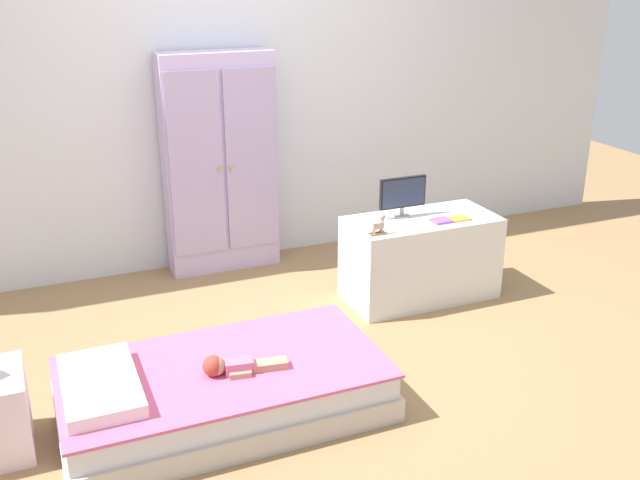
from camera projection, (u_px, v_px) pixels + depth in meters
ground_plane at (315, 358)px, 3.99m from camera, size 10.00×10.00×0.02m
back_wall at (224, 68)px, 4.86m from camera, size 6.40×0.05×2.70m
bed at (224, 390)px, 3.45m from camera, size 1.50×0.81×0.25m
pillow at (100, 385)px, 3.20m from camera, size 0.32×0.58×0.06m
doll at (229, 366)px, 3.34m from camera, size 0.39×0.15×0.10m
wardrobe at (220, 164)px, 4.90m from camera, size 0.75×0.26×1.48m
tv_stand at (420, 258)px, 4.61m from camera, size 0.94×0.46×0.53m
tv_monitor at (403, 194)px, 4.49m from camera, size 0.31×0.10×0.25m
rocking_horse_toy at (379, 225)px, 4.23m from camera, size 0.10×0.04×0.12m
book_purple at (441, 221)px, 4.45m from camera, size 0.11×0.10×0.02m
book_orange at (459, 218)px, 4.50m from camera, size 0.13×0.10×0.01m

